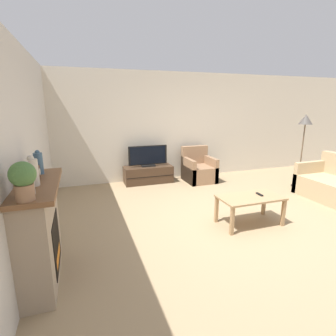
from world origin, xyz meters
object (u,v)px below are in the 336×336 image
tv_stand (148,174)px  remote (260,194)px  armchair (199,170)px  potted_plant (23,179)px  mantel_vase_centre_left (32,172)px  tv (148,157)px  coffee_table (250,200)px  floor_lamp (305,126)px  mantel_vase_right (38,163)px  fireplace (40,231)px  mantel_clock (36,173)px  mantel_vase_left (27,179)px

tv_stand → remote: 3.01m
armchair → remote: 2.52m
potted_plant → armchair: (3.29, 3.48, -1.03)m
potted_plant → remote: potted_plant is taller
mantel_vase_centre_left → tv: (2.03, 3.29, -0.60)m
tv_stand → coffee_table: coffee_table is taller
potted_plant → floor_lamp: size_ratio=0.20×
tv → floor_lamp: size_ratio=0.57×
armchair → remote: armchair is taller
mantel_vase_centre_left → remote: 3.32m
mantel_vase_centre_left → mantel_vase_right: (-0.00, 0.47, -0.01)m
potted_plant → tv: bearing=61.5°
fireplace → mantel_vase_centre_left: size_ratio=4.09×
mantel_vase_right → mantel_clock: mantel_vase_right is taller
mantel_vase_right → potted_plant: size_ratio=0.84×
mantel_vase_right → tv: size_ratio=0.29×
armchair → mantel_clock: bearing=-139.4°
mantel_vase_centre_left → tv_stand: mantel_vase_centre_left is taller
coffee_table → mantel_clock: bearing=-174.5°
potted_plant → tv_stand: bearing=61.5°
mantel_vase_left → potted_plant: 0.16m
mantel_clock → tv_stand: bearing=56.5°
tv_stand → coffee_table: (0.97, -2.79, 0.20)m
tv → armchair: (1.25, -0.25, -0.37)m
tv_stand → tv: 0.45m
mantel_clock → armchair: mantel_clock is taller
fireplace → potted_plant: 0.91m
mantel_vase_left → coffee_table: bearing=14.9°
fireplace → tv_stand: bearing=57.4°
tv → remote: tv is taller
tv → remote: bearing=-67.4°
mantel_vase_left → potted_plant: size_ratio=0.93×
mantel_vase_left → mantel_vase_centre_left: mantel_vase_left is taller
tv_stand → mantel_vase_right: bearing=-125.8°
floor_lamp → armchair: bearing=149.8°
mantel_clock → mantel_vase_centre_left: bearing=-90.2°
mantel_clock → floor_lamp: (5.34, 1.62, 0.24)m
mantel_vase_left → remote: size_ratio=2.08×
floor_lamp → mantel_vase_left: bearing=-158.3°
mantel_vase_right → coffee_table: bearing=0.7°
tv → coffee_table: tv is taller
tv_stand → armchair: bearing=-11.5°
armchair → coffee_table: 2.55m
mantel_vase_left → tv_stand: (2.03, 3.58, -1.06)m
mantel_vase_centre_left → mantel_vase_right: bearing=90.0°
floor_lamp → remote: bearing=-148.5°
floor_lamp → tv: bearing=156.3°
fireplace → mantel_clock: mantel_clock is taller
fireplace → floor_lamp: size_ratio=0.75×
tv → mantel_clock: bearing=-123.5°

